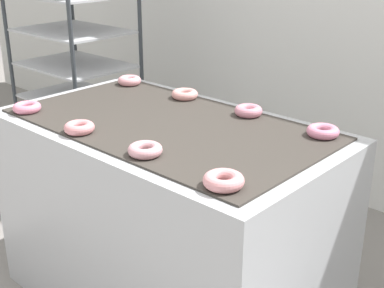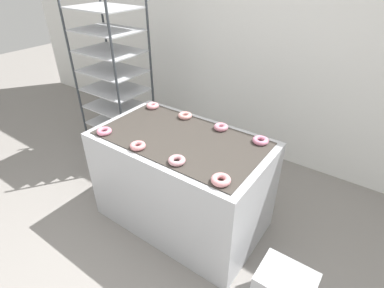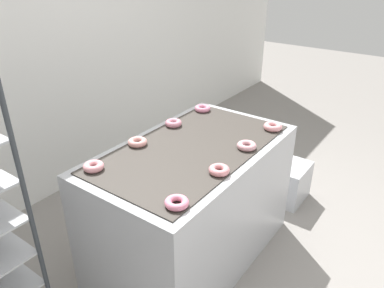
{
  "view_description": "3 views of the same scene",
  "coord_description": "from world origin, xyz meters",
  "px_view_note": "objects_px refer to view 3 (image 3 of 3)",
  "views": [
    {
      "loc": [
        1.42,
        -0.75,
        1.56
      ],
      "look_at": [
        0.0,
        0.8,
        0.72
      ],
      "focal_mm": 50.0,
      "sensor_mm": 36.0,
      "label": 1
    },
    {
      "loc": [
        1.22,
        -0.92,
        2.04
      ],
      "look_at": [
        0.0,
        0.8,
        0.72
      ],
      "focal_mm": 28.0,
      "sensor_mm": 36.0,
      "label": 2
    },
    {
      "loc": [
        -1.66,
        -0.55,
        1.92
      ],
      "look_at": [
        0.0,
        0.65,
        0.88
      ],
      "focal_mm": 35.0,
      "sensor_mm": 36.0,
      "label": 3
    }
  ],
  "objects_px": {
    "donut_near_midleft": "(219,170)",
    "donut_far_right": "(203,108)",
    "donut_far_midleft": "(138,142)",
    "donut_near_midright": "(247,146)",
    "donut_near_right": "(273,127)",
    "glaze_bin": "(288,182)",
    "fryer_machine": "(192,204)",
    "donut_far_left": "(94,166)",
    "donut_far_midright": "(173,123)",
    "donut_near_left": "(177,203)"
  },
  "relations": [
    {
      "from": "donut_near_midleft",
      "to": "donut_far_right",
      "type": "relative_size",
      "value": 0.96
    },
    {
      "from": "donut_near_midleft",
      "to": "donut_far_midleft",
      "type": "height_order",
      "value": "same"
    },
    {
      "from": "donut_near_midright",
      "to": "donut_near_right",
      "type": "relative_size",
      "value": 0.95
    },
    {
      "from": "donut_far_midleft",
      "to": "donut_far_right",
      "type": "xyz_separation_m",
      "value": [
        0.71,
        -0.01,
        -0.0
      ]
    },
    {
      "from": "glaze_bin",
      "to": "donut_near_right",
      "type": "xyz_separation_m",
      "value": [
        -0.51,
        -0.02,
        0.71
      ]
    },
    {
      "from": "fryer_machine",
      "to": "donut_far_left",
      "type": "xyz_separation_m",
      "value": [
        -0.54,
        0.28,
        0.45
      ]
    },
    {
      "from": "donut_far_midleft",
      "to": "donut_far_midright",
      "type": "xyz_separation_m",
      "value": [
        0.36,
        -0.0,
        0.0
      ]
    },
    {
      "from": "donut_far_midleft",
      "to": "fryer_machine",
      "type": "bearing_deg",
      "value": -59.08
    },
    {
      "from": "donut_near_left",
      "to": "fryer_machine",
      "type": "bearing_deg",
      "value": 29.03
    },
    {
      "from": "donut_far_midleft",
      "to": "donut_far_right",
      "type": "relative_size",
      "value": 1.0
    },
    {
      "from": "donut_near_midleft",
      "to": "donut_far_left",
      "type": "distance_m",
      "value": 0.69
    },
    {
      "from": "donut_near_right",
      "to": "donut_far_left",
      "type": "xyz_separation_m",
      "value": [
        -1.07,
        0.57,
        -0.0
      ]
    },
    {
      "from": "glaze_bin",
      "to": "donut_far_midright",
      "type": "height_order",
      "value": "donut_far_midright"
    },
    {
      "from": "donut_far_left",
      "to": "donut_far_midleft",
      "type": "relative_size",
      "value": 0.96
    },
    {
      "from": "donut_near_left",
      "to": "donut_far_right",
      "type": "relative_size",
      "value": 0.97
    },
    {
      "from": "donut_near_left",
      "to": "donut_far_midright",
      "type": "distance_m",
      "value": 0.93
    },
    {
      "from": "donut_near_left",
      "to": "donut_far_left",
      "type": "height_order",
      "value": "donut_far_left"
    },
    {
      "from": "donut_near_midright",
      "to": "donut_far_right",
      "type": "bearing_deg",
      "value": 58.17
    },
    {
      "from": "donut_near_midleft",
      "to": "donut_near_midright",
      "type": "relative_size",
      "value": 0.97
    },
    {
      "from": "donut_near_right",
      "to": "donut_far_left",
      "type": "height_order",
      "value": "same"
    },
    {
      "from": "fryer_machine",
      "to": "donut_near_right",
      "type": "bearing_deg",
      "value": -28.79
    },
    {
      "from": "donut_far_midright",
      "to": "donut_far_midleft",
      "type": "bearing_deg",
      "value": 179.97
    },
    {
      "from": "donut_far_midright",
      "to": "donut_near_right",
      "type": "bearing_deg",
      "value": -59.35
    },
    {
      "from": "donut_near_midright",
      "to": "donut_far_right",
      "type": "height_order",
      "value": "same"
    },
    {
      "from": "donut_near_right",
      "to": "donut_near_midleft",
      "type": "bearing_deg",
      "value": -179.32
    },
    {
      "from": "donut_near_midleft",
      "to": "donut_near_left",
      "type": "bearing_deg",
      "value": 179.41
    },
    {
      "from": "donut_far_midleft",
      "to": "donut_near_left",
      "type": "bearing_deg",
      "value": -121.31
    },
    {
      "from": "donut_near_left",
      "to": "donut_far_midleft",
      "type": "xyz_separation_m",
      "value": [
        0.36,
        0.59,
        0.0
      ]
    },
    {
      "from": "fryer_machine",
      "to": "donut_far_midright",
      "type": "bearing_deg",
      "value": 57.75
    },
    {
      "from": "donut_far_midleft",
      "to": "donut_far_right",
      "type": "distance_m",
      "value": 0.71
    },
    {
      "from": "donut_near_left",
      "to": "donut_far_left",
      "type": "bearing_deg",
      "value": 90.55
    },
    {
      "from": "donut_near_midleft",
      "to": "donut_far_midright",
      "type": "xyz_separation_m",
      "value": [
        0.35,
        0.59,
        0.0
      ]
    },
    {
      "from": "glaze_bin",
      "to": "donut_near_left",
      "type": "height_order",
      "value": "donut_near_left"
    },
    {
      "from": "donut_near_left",
      "to": "donut_near_midright",
      "type": "height_order",
      "value": "donut_near_midright"
    },
    {
      "from": "fryer_machine",
      "to": "donut_far_midright",
      "type": "relative_size",
      "value": 12.02
    },
    {
      "from": "glaze_bin",
      "to": "donut_near_left",
      "type": "distance_m",
      "value": 1.73
    },
    {
      "from": "glaze_bin",
      "to": "donut_far_right",
      "type": "relative_size",
      "value": 2.96
    },
    {
      "from": "fryer_machine",
      "to": "donut_near_midleft",
      "type": "xyz_separation_m",
      "value": [
        -0.16,
        -0.3,
        0.45
      ]
    },
    {
      "from": "fryer_machine",
      "to": "donut_near_midright",
      "type": "bearing_deg",
      "value": -57.43
    },
    {
      "from": "donut_near_left",
      "to": "donut_near_midleft",
      "type": "distance_m",
      "value": 0.37
    },
    {
      "from": "donut_near_midright",
      "to": "donut_far_left",
      "type": "xyz_separation_m",
      "value": [
        -0.72,
        0.56,
        0.0
      ]
    },
    {
      "from": "donut_near_left",
      "to": "donut_near_midleft",
      "type": "xyz_separation_m",
      "value": [
        0.37,
        -0.0,
        0.0
      ]
    },
    {
      "from": "donut_near_midright",
      "to": "donut_near_midleft",
      "type": "bearing_deg",
      "value": -176.99
    },
    {
      "from": "fryer_machine",
      "to": "donut_far_left",
      "type": "bearing_deg",
      "value": 152.51
    },
    {
      "from": "donut_near_right",
      "to": "donut_far_right",
      "type": "relative_size",
      "value": 1.04
    },
    {
      "from": "donut_far_midright",
      "to": "donut_far_right",
      "type": "xyz_separation_m",
      "value": [
        0.35,
        -0.01,
        -0.0
      ]
    },
    {
      "from": "donut_far_left",
      "to": "donut_near_right",
      "type": "bearing_deg",
      "value": -28.14
    },
    {
      "from": "donut_near_right",
      "to": "donut_far_right",
      "type": "distance_m",
      "value": 0.58
    },
    {
      "from": "donut_far_left",
      "to": "donut_far_midleft",
      "type": "height_order",
      "value": "donut_far_left"
    },
    {
      "from": "fryer_machine",
      "to": "donut_near_midleft",
      "type": "distance_m",
      "value": 0.56
    }
  ]
}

